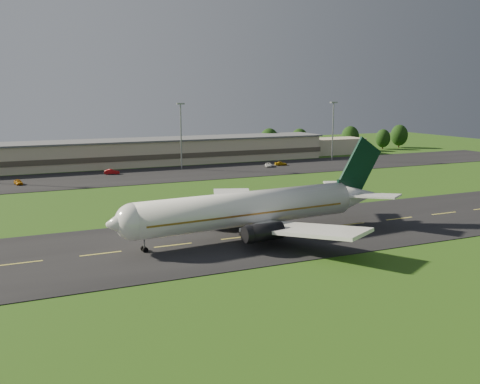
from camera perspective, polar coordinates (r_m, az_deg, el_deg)
name	(u,v)px	position (r m, az deg, el deg)	size (l,w,h in m)	color
ground	(297,231)	(92.09, 6.10, -4.18)	(360.00, 360.00, 0.00)	#204611
taxiway	(297,231)	(92.08, 6.10, -4.15)	(220.00, 30.00, 0.10)	black
apron	(174,174)	(157.34, -7.09, 1.94)	(260.00, 30.00, 0.10)	black
airliner	(252,209)	(87.19, 1.25, -1.80)	(51.28, 42.04, 15.57)	white
terminal	(171,151)	(181.65, -7.40, 4.33)	(145.00, 16.00, 8.40)	tan
light_mast_centre	(181,128)	(165.07, -6.33, 6.79)	(2.40, 1.20, 20.35)	gray
light_mast_east	(333,124)	(189.08, 9.89, 7.16)	(2.40, 1.20, 20.35)	gray
tree_line	(260,142)	(204.39, 2.15, 5.38)	(196.07, 9.53, 10.15)	black
service_vehicle_a	(18,182)	(148.58, -22.58, 0.99)	(1.58, 3.93, 1.34)	#BF750B
service_vehicle_b	(112,172)	(159.18, -13.51, 2.11)	(1.52, 4.37, 1.44)	#9B0A0D
service_vehicle_c	(269,165)	(170.81, 3.07, 2.91)	(2.07, 4.49, 1.25)	silver
service_vehicle_d	(281,164)	(174.29, 4.39, 3.04)	(1.65, 4.06, 1.18)	#C3930B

